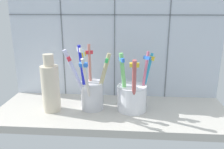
{
  "coord_description": "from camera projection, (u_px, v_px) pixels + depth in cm",
  "views": [
    {
      "loc": [
        4.4,
        -58.25,
        29.66
      ],
      "look_at": [
        0.0,
        0.61,
        12.07
      ],
      "focal_mm": 36.88,
      "sensor_mm": 36.0,
      "label": 1
    }
  ],
  "objects": [
    {
      "name": "toothbrush_cup_left",
      "position": [
        91.0,
        91.0,
        0.63
      ],
      "size": [
        12.37,
        10.51,
        18.37
      ],
      "color": "silver",
      "rests_on": "counter_slab"
    },
    {
      "name": "ceramic_vase",
      "position": [
        51.0,
        87.0,
        0.62
      ],
      "size": [
        4.82,
        4.82,
        15.78
      ],
      "color": "beige",
      "rests_on": "counter_slab"
    },
    {
      "name": "counter_slab",
      "position": [
        112.0,
        113.0,
        0.64
      ],
      "size": [
        64.0,
        22.0,
        2.0
      ],
      "primitive_type": "cube",
      "color": "#BCB7AD",
      "rests_on": "ground"
    },
    {
      "name": "toothbrush_cup_right",
      "position": [
        132.0,
        95.0,
        0.63
      ],
      "size": [
        10.11,
        11.45,
        16.17
      ],
      "color": "white",
      "rests_on": "counter_slab"
    },
    {
      "name": "tile_wall_back",
      "position": [
        115.0,
        31.0,
        0.69
      ],
      "size": [
        64.0,
        2.2,
        45.0
      ],
      "color": "silver",
      "rests_on": "ground"
    }
  ]
}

